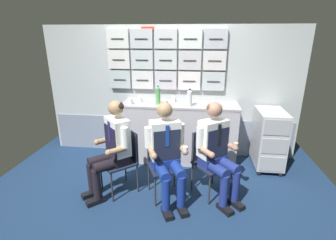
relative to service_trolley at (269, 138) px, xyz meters
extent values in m
cube|color=#182D4C|center=(-1.56, -0.99, -0.51)|extent=(4.80, 4.80, 0.04)
cube|color=#AAB2B3|center=(-1.56, 0.39, 0.58)|extent=(4.20, 0.06, 2.15)
cube|color=gray|center=(-1.56, 0.35, -0.18)|extent=(4.12, 0.01, 0.63)
cube|color=#A9B4B8|center=(-2.40, 0.33, 0.80)|extent=(0.35, 0.06, 0.29)
cylinder|color=black|center=(-2.40, 0.29, 0.80)|extent=(0.20, 0.01, 0.01)
cube|color=silver|center=(-2.02, 0.33, 0.80)|extent=(0.35, 0.06, 0.29)
cylinder|color=#281F30|center=(-2.02, 0.29, 0.80)|extent=(0.20, 0.01, 0.01)
cube|color=#B9B5C2|center=(-1.64, 0.33, 0.80)|extent=(0.35, 0.06, 0.29)
cylinder|color=#1E282D|center=(-1.64, 0.29, 0.80)|extent=(0.20, 0.01, 0.01)
cube|color=silver|center=(-1.25, 0.33, 0.80)|extent=(0.35, 0.06, 0.29)
cylinder|color=#262627|center=(-1.25, 0.29, 0.80)|extent=(0.20, 0.01, 0.01)
cube|color=#A9B3B8|center=(-0.87, 0.33, 0.80)|extent=(0.35, 0.06, 0.29)
cylinder|color=#1D1C2F|center=(-0.87, 0.29, 0.80)|extent=(0.20, 0.01, 0.01)
cube|color=silver|center=(-2.40, 0.33, 1.12)|extent=(0.35, 0.06, 0.29)
cylinder|color=#292225|center=(-2.40, 0.29, 1.12)|extent=(0.20, 0.01, 0.01)
cube|color=#B1BABD|center=(-2.02, 0.33, 1.12)|extent=(0.35, 0.06, 0.29)
cylinder|color=#24292D|center=(-2.02, 0.29, 1.12)|extent=(0.20, 0.01, 0.01)
cube|color=#B4BEC1|center=(-1.64, 0.33, 1.12)|extent=(0.35, 0.06, 0.29)
cylinder|color=black|center=(-1.64, 0.29, 1.12)|extent=(0.20, 0.01, 0.01)
cube|color=#B4B2B8|center=(-1.25, 0.33, 1.12)|extent=(0.35, 0.06, 0.29)
cylinder|color=#28202E|center=(-1.25, 0.29, 1.12)|extent=(0.20, 0.01, 0.01)
cube|color=silver|center=(-0.87, 0.33, 1.12)|extent=(0.35, 0.06, 0.29)
cylinder|color=#292422|center=(-0.87, 0.29, 1.12)|extent=(0.20, 0.01, 0.01)
cube|color=silver|center=(-2.40, 0.33, 1.44)|extent=(0.35, 0.06, 0.29)
cylinder|color=black|center=(-2.40, 0.29, 1.44)|extent=(0.20, 0.01, 0.01)
cube|color=#AFB4BA|center=(-2.02, 0.33, 1.44)|extent=(0.35, 0.06, 0.29)
cylinder|color=black|center=(-2.02, 0.29, 1.44)|extent=(0.20, 0.01, 0.01)
cube|color=#B8BCBE|center=(-1.64, 0.33, 1.44)|extent=(0.35, 0.06, 0.29)
cylinder|color=#29252E|center=(-1.64, 0.29, 1.44)|extent=(0.20, 0.01, 0.01)
cube|color=silver|center=(-1.25, 0.33, 1.44)|extent=(0.35, 0.06, 0.29)
cylinder|color=#242129|center=(-1.25, 0.29, 1.44)|extent=(0.20, 0.01, 0.01)
cube|color=#A8ABB5|center=(-0.87, 0.33, 1.44)|extent=(0.35, 0.06, 0.29)
cylinder|color=#26272D|center=(-0.87, 0.29, 1.44)|extent=(0.20, 0.01, 0.01)
cube|color=red|center=(-1.92, 0.34, 1.60)|extent=(0.20, 0.02, 0.05)
cube|color=#AEAAAF|center=(-1.38, 0.10, -0.02)|extent=(1.80, 0.52, 0.94)
cube|color=#9E9AA0|center=(-1.38, 0.10, 0.46)|extent=(1.83, 0.53, 0.03)
sphere|color=black|center=(-0.16, -0.27, -0.46)|extent=(0.07, 0.07, 0.07)
sphere|color=black|center=(0.16, -0.27, -0.46)|extent=(0.07, 0.07, 0.07)
sphere|color=black|center=(-0.16, 0.28, -0.46)|extent=(0.07, 0.07, 0.07)
sphere|color=black|center=(0.16, 0.28, -0.46)|extent=(0.07, 0.07, 0.07)
cube|color=#B4B4B6|center=(0.00, 0.00, 0.00)|extent=(0.40, 0.64, 0.85)
cube|color=#9F9FA2|center=(0.00, -0.32, -0.28)|extent=(0.35, 0.01, 0.23)
cube|color=#9F9FA2|center=(0.00, -0.32, 0.00)|extent=(0.35, 0.01, 0.23)
cube|color=#9F9FA2|center=(0.00, -0.32, 0.29)|extent=(0.35, 0.01, 0.23)
cylinder|color=#28282D|center=(0.00, -0.30, 0.41)|extent=(0.32, 0.02, 0.02)
cylinder|color=#2D2D33|center=(-2.36, -0.89, -0.29)|extent=(0.02, 0.02, 0.41)
cylinder|color=#2D2D33|center=(-2.12, -1.15, -0.29)|extent=(0.02, 0.02, 0.41)
cylinder|color=#2D2D33|center=(-2.10, -0.64, -0.29)|extent=(0.02, 0.02, 0.41)
cylinder|color=#2D2D33|center=(-1.85, -0.91, -0.29)|extent=(0.02, 0.02, 0.41)
cube|color=#181F31|center=(-2.11, -0.90, -0.08)|extent=(0.56, 0.56, 0.02)
cube|color=#181F31|center=(-1.97, -0.77, 0.13)|extent=(0.27, 0.29, 0.40)
cylinder|color=#2D2D33|center=(-2.10, -0.64, 0.13)|extent=(0.02, 0.02, 0.40)
cylinder|color=#2D2D33|center=(-1.85, -0.91, 0.13)|extent=(0.02, 0.02, 0.40)
cube|color=black|center=(-2.45, -1.08, -0.46)|extent=(0.22, 0.21, 0.06)
cube|color=black|center=(-2.33, -1.22, -0.46)|extent=(0.22, 0.21, 0.06)
cylinder|color=black|center=(-2.42, -1.06, -0.23)|extent=(0.10, 0.10, 0.40)
cylinder|color=black|center=(-2.30, -1.19, -0.23)|extent=(0.10, 0.10, 0.40)
cylinder|color=black|center=(-2.29, -0.94, -0.02)|extent=(0.36, 0.35, 0.13)
cylinder|color=black|center=(-2.17, -1.08, -0.02)|extent=(0.36, 0.35, 0.13)
cube|color=black|center=(-2.11, -0.90, -0.01)|extent=(0.37, 0.38, 0.12)
cube|color=white|center=(-2.09, -0.89, 0.29)|extent=(0.38, 0.39, 0.47)
cube|color=black|center=(-2.17, -0.95, 0.25)|extent=(0.23, 0.25, 0.38)
cube|color=navy|center=(-2.18, -0.96, 0.37)|extent=(0.04, 0.04, 0.26)
cylinder|color=white|center=(-2.23, -0.73, 0.34)|extent=(0.08, 0.08, 0.26)
cylinder|color=#9F7A55|center=(-2.30, -0.82, 0.19)|extent=(0.22, 0.21, 0.07)
sphere|color=#9F7A55|center=(-2.38, -0.89, 0.19)|extent=(0.08, 0.08, 0.08)
cylinder|color=white|center=(-1.95, -1.04, 0.34)|extent=(0.08, 0.08, 0.26)
cylinder|color=#9F7A55|center=(-2.05, -1.10, 0.19)|extent=(0.22, 0.21, 0.07)
sphere|color=#9F7A55|center=(-2.13, -1.17, 0.19)|extent=(0.08, 0.08, 0.08)
sphere|color=#9F7A55|center=(-2.09, -0.89, 0.66)|extent=(0.19, 0.19, 0.19)
ellipsoid|color=black|center=(-2.08, -0.88, 0.68)|extent=(0.25, 0.25, 0.13)
cylinder|color=#2D2D33|center=(-1.57, -1.18, -0.29)|extent=(0.02, 0.02, 0.41)
cylinder|color=#2D2D33|center=(-1.24, -1.04, -0.29)|extent=(0.02, 0.02, 0.41)
cylinder|color=#2D2D33|center=(-1.72, -0.85, -0.29)|extent=(0.02, 0.02, 0.41)
cylinder|color=#2D2D33|center=(-1.39, -0.71, -0.29)|extent=(0.02, 0.02, 0.41)
cube|color=#181F31|center=(-1.48, -0.94, -0.08)|extent=(0.53, 0.53, 0.02)
cube|color=#181F31|center=(-1.56, -0.77, 0.13)|extent=(0.35, 0.17, 0.40)
cylinder|color=#2D2D33|center=(-1.72, -0.85, 0.13)|extent=(0.02, 0.02, 0.40)
cylinder|color=#2D2D33|center=(-1.39, -0.71, 0.13)|extent=(0.02, 0.02, 0.40)
cube|color=black|center=(-1.41, -1.33, -0.46)|extent=(0.17, 0.24, 0.06)
cube|color=black|center=(-1.24, -1.25, -0.46)|extent=(0.17, 0.24, 0.06)
cylinder|color=navy|center=(-1.43, -1.29, -0.23)|extent=(0.10, 0.10, 0.40)
cylinder|color=navy|center=(-1.26, -1.22, -0.23)|extent=(0.10, 0.10, 0.40)
cylinder|color=navy|center=(-1.50, -1.14, -0.02)|extent=(0.27, 0.40, 0.13)
cylinder|color=navy|center=(-1.33, -1.06, -0.02)|extent=(0.27, 0.40, 0.13)
cube|color=navy|center=(-1.48, -0.94, -0.01)|extent=(0.39, 0.32, 0.12)
cube|color=white|center=(-1.49, -0.92, 0.29)|extent=(0.41, 0.32, 0.48)
cube|color=#1A2034|center=(-1.45, -1.02, 0.25)|extent=(0.31, 0.14, 0.38)
cube|color=#193A95|center=(-1.44, -1.03, 0.38)|extent=(0.04, 0.02, 0.27)
cylinder|color=white|center=(-1.68, -1.01, 0.34)|extent=(0.08, 0.08, 0.26)
cylinder|color=#9C7B57|center=(-1.62, -1.10, 0.20)|extent=(0.16, 0.25, 0.07)
sphere|color=#9C7B57|center=(-1.58, -1.20, 0.20)|extent=(0.08, 0.08, 0.08)
cylinder|color=white|center=(-1.30, -0.84, 0.34)|extent=(0.08, 0.08, 0.26)
cylinder|color=#9C7B57|center=(-1.27, -0.95, 0.20)|extent=(0.16, 0.25, 0.07)
sphere|color=#9C7B57|center=(-1.23, -1.05, 0.20)|extent=(0.08, 0.08, 0.08)
cylinder|color=white|center=(-1.23, -1.05, 0.24)|extent=(0.06, 0.06, 0.06)
sphere|color=#9C7B57|center=(-1.49, -0.92, 0.66)|extent=(0.19, 0.19, 0.19)
ellipsoid|color=tan|center=(-1.49, -0.91, 0.68)|extent=(0.24, 0.23, 0.13)
cylinder|color=#2D2D33|center=(-0.93, -1.07, -0.29)|extent=(0.02, 0.02, 0.41)
cylinder|color=#2D2D33|center=(-0.64, -0.85, -0.29)|extent=(0.02, 0.02, 0.41)
cylinder|color=#2D2D33|center=(-1.14, -0.78, -0.29)|extent=(0.02, 0.02, 0.41)
cylinder|color=#2D2D33|center=(-0.86, -0.57, -0.29)|extent=(0.02, 0.02, 0.41)
cube|color=#181F31|center=(-0.89, -0.82, -0.08)|extent=(0.56, 0.56, 0.02)
cube|color=#181F31|center=(-1.01, -0.67, 0.13)|extent=(0.31, 0.25, 0.40)
cylinder|color=#2D2D33|center=(-1.14, -0.78, 0.13)|extent=(0.02, 0.02, 0.40)
cylinder|color=#2D2D33|center=(-0.86, -0.57, 0.13)|extent=(0.02, 0.02, 0.40)
cube|color=black|center=(-0.74, -1.17, -0.46)|extent=(0.20, 0.23, 0.06)
cube|color=black|center=(-0.59, -1.06, -0.46)|extent=(0.20, 0.23, 0.06)
cylinder|color=navy|center=(-0.76, -1.14, -0.23)|extent=(0.10, 0.10, 0.40)
cylinder|color=navy|center=(-0.62, -1.03, -0.23)|extent=(0.10, 0.10, 0.40)
cylinder|color=navy|center=(-0.86, -1.01, -0.02)|extent=(0.33, 0.37, 0.13)
cylinder|color=navy|center=(-0.72, -0.90, -0.02)|extent=(0.33, 0.37, 0.13)
cube|color=navy|center=(-0.89, -0.82, -0.01)|extent=(0.39, 0.36, 0.12)
cube|color=white|center=(-0.90, -0.80, 0.29)|extent=(0.40, 0.37, 0.47)
cube|color=#1C233C|center=(-0.84, -0.88, 0.25)|extent=(0.26, 0.21, 0.37)
cube|color=black|center=(-0.84, -0.89, 0.37)|extent=(0.04, 0.03, 0.26)
cylinder|color=white|center=(-1.07, -0.93, 0.34)|extent=(0.08, 0.08, 0.25)
cylinder|color=#A3735D|center=(-0.99, -1.00, 0.19)|extent=(0.20, 0.23, 0.07)
sphere|color=#A3735D|center=(-0.92, -1.08, 0.19)|extent=(0.08, 0.08, 0.08)
cylinder|color=white|center=(-0.74, -0.68, 0.34)|extent=(0.08, 0.08, 0.25)
cylinder|color=#A3735D|center=(-0.69, -0.77, 0.19)|extent=(0.20, 0.23, 0.07)
sphere|color=#A3735D|center=(-0.63, -0.86, 0.19)|extent=(0.08, 0.08, 0.08)
cylinder|color=tan|center=(-0.63, -0.86, 0.23)|extent=(0.06, 0.06, 0.06)
sphere|color=#A3735D|center=(-0.90, -0.80, 0.65)|extent=(0.19, 0.19, 0.19)
ellipsoid|color=#52381F|center=(-0.91, -0.79, 0.67)|extent=(0.25, 0.24, 0.13)
cylinder|color=#539B53|center=(-1.72, 0.02, 0.60)|extent=(0.07, 0.07, 0.25)
cone|color=#539B53|center=(-1.72, 0.02, 0.74)|extent=(0.07, 0.07, 0.02)
cylinder|color=blue|center=(-1.72, 0.02, 0.76)|extent=(0.03, 0.03, 0.02)
cylinder|color=silver|center=(-1.23, -0.02, 0.59)|extent=(0.07, 0.07, 0.22)
cone|color=silver|center=(-1.23, -0.02, 0.71)|extent=(0.07, 0.07, 0.02)
cylinder|color=black|center=(-1.23, -0.02, 0.73)|extent=(0.03, 0.03, 0.02)
cylinder|color=silver|center=(-1.49, 0.19, 0.52)|extent=(0.07, 0.07, 0.08)
cylinder|color=#382114|center=(-1.49, 0.19, 0.55)|extent=(0.06, 0.06, 0.01)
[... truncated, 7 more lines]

